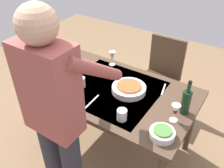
{
  "coord_description": "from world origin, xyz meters",
  "views": [
    {
      "loc": [
        -0.96,
        1.47,
        2.02
      ],
      "look_at": [
        0.0,
        0.0,
        0.79
      ],
      "focal_mm": 38.81,
      "sensor_mm": 36.0,
      "label": 1
    }
  ],
  "objects": [
    {
      "name": "wine_glass_right",
      "position": [
        -0.62,
        0.09,
        0.84
      ],
      "size": [
        0.07,
        0.07,
        0.15
      ],
      "color": "white",
      "rests_on": "dining_table"
    },
    {
      "name": "wine_glass_left",
      "position": [
        0.23,
        -0.35,
        0.84
      ],
      "size": [
        0.07,
        0.07,
        0.15
      ],
      "color": "white",
      "rests_on": "dining_table"
    },
    {
      "name": "wine_bottle",
      "position": [
        -0.65,
        -0.04,
        0.85
      ],
      "size": [
        0.07,
        0.07,
        0.3
      ],
      "color": "black",
      "rests_on": "dining_table"
    },
    {
      "name": "dining_table",
      "position": [
        0.0,
        0.0,
        0.66
      ],
      "size": [
        1.48,
        0.88,
        0.74
      ],
      "color": "#4C3828",
      "rests_on": "ground_plane"
    },
    {
      "name": "chair_near",
      "position": [
        -0.15,
        -0.82,
        0.53
      ],
      "size": [
        0.4,
        0.4,
        0.91
      ],
      "color": "#352114",
      "rests_on": "ground_plane"
    },
    {
      "name": "serving_bowl_pasta",
      "position": [
        -0.15,
        -0.04,
        0.77
      ],
      "size": [
        0.3,
        0.3,
        0.07
      ],
      "color": "silver",
      "rests_on": "dining_table"
    },
    {
      "name": "dinner_plate_near",
      "position": [
        0.51,
        0.26,
        0.74
      ],
      "size": [
        0.23,
        0.23,
        0.01
      ],
      "primitive_type": "cylinder",
      "color": "silver",
      "rests_on": "dining_table"
    },
    {
      "name": "table_fork",
      "position": [
        -0.39,
        -0.24,
        0.74
      ],
      "size": [
        0.05,
        0.18,
        0.0
      ],
      "primitive_type": "cube",
      "rotation": [
        0.0,
        0.0,
        0.22
      ],
      "color": "silver",
      "rests_on": "dining_table"
    },
    {
      "name": "side_bowl_salad",
      "position": [
        -0.61,
        0.29,
        0.77
      ],
      "size": [
        0.18,
        0.18,
        0.07
      ],
      "color": "silver",
      "rests_on": "dining_table"
    },
    {
      "name": "water_cup_near_right",
      "position": [
        -0.28,
        0.29,
        0.78
      ],
      "size": [
        0.08,
        0.08,
        0.09
      ],
      "primitive_type": "cylinder",
      "color": "silver",
      "rests_on": "dining_table"
    },
    {
      "name": "water_cup_near_left",
      "position": [
        0.25,
        0.12,
        0.78
      ],
      "size": [
        0.07,
        0.07,
        0.1
      ],
      "primitive_type": "cylinder",
      "color": "silver",
      "rests_on": "dining_table"
    },
    {
      "name": "person_server",
      "position": [
        -0.03,
        0.7,
        0.96
      ],
      "size": [
        0.42,
        0.61,
        1.69
      ],
      "color": "#2D2D38",
      "rests_on": "ground_plane"
    },
    {
      "name": "dinner_plate_far",
      "position": [
        0.55,
        -0.15,
        0.74
      ],
      "size": [
        0.23,
        0.23,
        0.01
      ],
      "primitive_type": "cylinder",
      "color": "silver",
      "rests_on": "dining_table"
    },
    {
      "name": "table_knife",
      "position": [
        0.04,
        0.25,
        0.74
      ],
      "size": [
        0.02,
        0.2,
        0.0
      ],
      "primitive_type": "cube",
      "rotation": [
        0.0,
        0.0,
        0.06
      ],
      "color": "silver",
      "rests_on": "dining_table"
    },
    {
      "name": "ground_plane",
      "position": [
        0.0,
        0.0,
        0.0
      ],
      "size": [
        6.0,
        6.0,
        0.0
      ],
      "primitive_type": "plane",
      "color": "#846647"
    }
  ]
}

